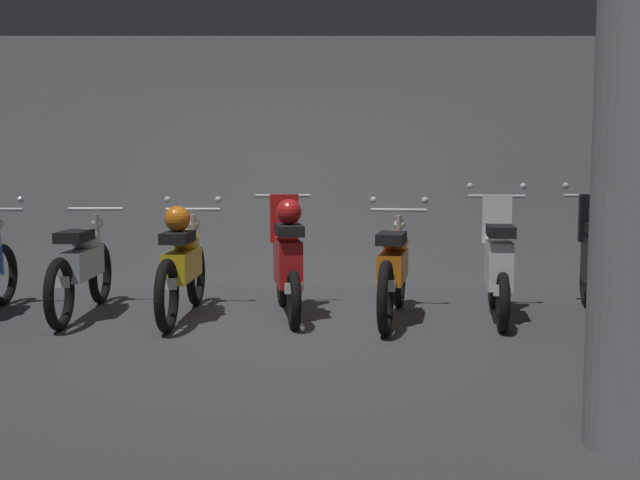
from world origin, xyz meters
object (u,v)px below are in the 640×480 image
Objects in this scene: motorbike_slot_2 at (79,266)px; motorbike_slot_3 at (180,263)px; motorbike_slot_6 at (495,263)px; motorbike_slot_4 at (284,258)px; motorbike_slot_7 at (594,262)px; motorbike_slot_5 at (390,268)px.

motorbike_slot_3 is (1.00, -0.11, 0.04)m from motorbike_slot_2.
motorbike_slot_6 reaches higher than motorbike_slot_3.
motorbike_slot_3 is 1.00m from motorbike_slot_4.
motorbike_slot_7 reaches higher than motorbike_slot_3.
motorbike_slot_3 is 4.02m from motorbike_slot_7.
motorbike_slot_3 is 1.17× the size of motorbike_slot_6.
motorbike_slot_6 is 1.01m from motorbike_slot_7.
motorbike_slot_3 is 3.01m from motorbike_slot_6.
motorbike_slot_7 is at bearing 5.50° from motorbike_slot_5.
motorbike_slot_4 is at bearing 170.89° from motorbike_slot_5.
motorbike_slot_5 is at bearing -9.11° from motorbike_slot_4.
motorbike_slot_7 is at bearing 7.50° from motorbike_slot_6.
motorbike_slot_3 is 1.17× the size of motorbike_slot_7.
motorbike_slot_2 is 1.01m from motorbike_slot_3.
motorbike_slot_4 is at bearing 177.14° from motorbike_slot_6.
motorbike_slot_7 is at bearing 0.59° from motorbike_slot_4.
motorbike_slot_5 is at bearing -174.50° from motorbike_slot_7.
motorbike_slot_2 is at bearing 177.96° from motorbike_slot_6.
motorbike_slot_6 and motorbike_slot_7 have the same top height.
motorbike_slot_5 reaches higher than motorbike_slot_2.
motorbike_slot_5 is 1.16× the size of motorbike_slot_7.
motorbike_slot_2 is at bearing 173.65° from motorbike_slot_3.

